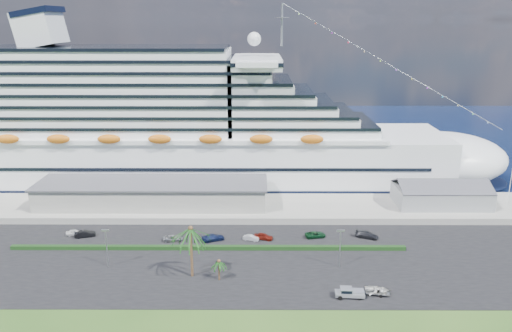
{
  "coord_description": "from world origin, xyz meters",
  "views": [
    {
      "loc": [
        3.09,
        -85.46,
        49.43
      ],
      "look_at": [
        2.65,
        30.0,
        15.46
      ],
      "focal_mm": 35.0,
      "sensor_mm": 36.0,
      "label": 1
    }
  ],
  "objects_px": {
    "pickup_truck": "(349,292)",
    "boat_trailer": "(378,290)",
    "parked_car_3": "(213,237)",
    "cruise_ship": "(178,131)"
  },
  "relations": [
    {
      "from": "cruise_ship",
      "to": "parked_car_3",
      "type": "height_order",
      "value": "cruise_ship"
    },
    {
      "from": "cruise_ship",
      "to": "boat_trailer",
      "type": "xyz_separation_m",
      "value": [
        46.94,
        -67.12,
        -15.53
      ]
    },
    {
      "from": "parked_car_3",
      "to": "boat_trailer",
      "type": "height_order",
      "value": "boat_trailer"
    },
    {
      "from": "cruise_ship",
      "to": "boat_trailer",
      "type": "distance_m",
      "value": 83.36
    },
    {
      "from": "pickup_truck",
      "to": "boat_trailer",
      "type": "bearing_deg",
      "value": 7.87
    },
    {
      "from": "pickup_truck",
      "to": "boat_trailer",
      "type": "height_order",
      "value": "pickup_truck"
    },
    {
      "from": "cruise_ship",
      "to": "parked_car_3",
      "type": "distance_m",
      "value": 48.28
    },
    {
      "from": "parked_car_3",
      "to": "pickup_truck",
      "type": "distance_m",
      "value": 36.68
    },
    {
      "from": "pickup_truck",
      "to": "cruise_ship",
      "type": "bearing_deg",
      "value": 121.45
    },
    {
      "from": "parked_car_3",
      "to": "pickup_truck",
      "type": "relative_size",
      "value": 0.97
    }
  ]
}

